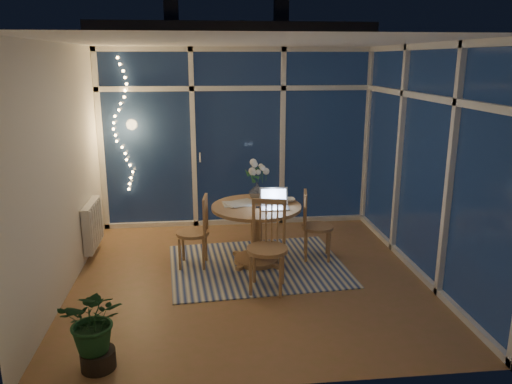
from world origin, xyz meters
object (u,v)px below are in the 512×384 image
at_px(dining_table, 256,234).
at_px(chair_right, 317,225).
at_px(potted_plant, 95,326).
at_px(laptop, 275,198).
at_px(flower_vase, 257,191).
at_px(chair_left, 192,231).
at_px(chair_front, 267,247).

distance_m(dining_table, chair_right, 0.77).
distance_m(chair_right, potted_plant, 3.08).
relative_size(laptop, potted_plant, 0.44).
bearing_deg(laptop, flower_vase, 112.62).
bearing_deg(chair_right, potted_plant, 142.23).
xyz_separation_m(chair_left, potted_plant, (-0.74, -2.00, -0.06)).
bearing_deg(potted_plant, chair_left, 69.67).
distance_m(chair_right, flower_vase, 0.86).
bearing_deg(flower_vase, potted_plant, -123.94).
bearing_deg(laptop, chair_front, -103.14).
height_order(dining_table, chair_left, chair_left).
bearing_deg(chair_right, flower_vase, 81.98).
bearing_deg(potted_plant, chair_front, 39.11).
relative_size(laptop, flower_vase, 1.59).
height_order(dining_table, chair_right, chair_right).
bearing_deg(potted_plant, laptop, 47.66).
xyz_separation_m(flower_vase, potted_plant, (-1.55, -2.31, -0.46)).
relative_size(chair_front, potted_plant, 1.31).
distance_m(chair_right, chair_front, 1.10).
distance_m(dining_table, potted_plant, 2.52).
xyz_separation_m(chair_left, chair_right, (1.54, 0.07, -0.00)).
distance_m(chair_left, flower_vase, 0.95).
height_order(laptop, potted_plant, laptop).
relative_size(dining_table, laptop, 3.23).
bearing_deg(chair_front, potted_plant, -127.89).
xyz_separation_m(chair_right, laptop, (-0.57, -0.19, 0.42)).
bearing_deg(chair_right, chair_front, 147.95).
distance_m(chair_front, potted_plant, 1.99).
bearing_deg(flower_vase, laptop, -69.46).
bearing_deg(laptop, potted_plant, -130.26).
distance_m(chair_right, laptop, 0.73).
bearing_deg(flower_vase, chair_front, -90.54).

